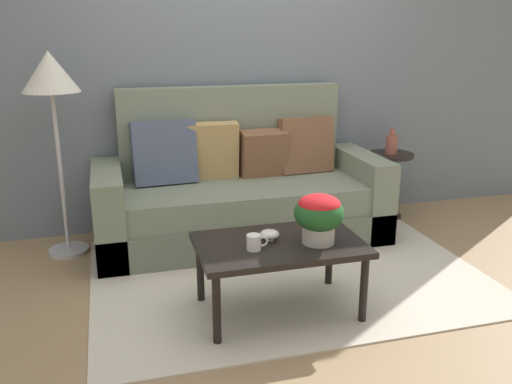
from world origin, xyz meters
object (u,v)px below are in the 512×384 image
potted_plant (318,214)px  coffee_mug (254,242)px  side_table (390,174)px  table_vase (392,144)px  floor_lamp (51,84)px  couch (239,194)px  snack_bowl (270,234)px  coffee_table (279,250)px

potted_plant → coffee_mug: 0.39m
side_table → table_vase: table_vase is taller
floor_lamp → potted_plant: size_ratio=5.18×
couch → snack_bowl: bearing=-95.3°
coffee_table → floor_lamp: size_ratio=0.65×
side_table → potted_plant: (-1.23, -1.40, 0.21)m
side_table → floor_lamp: 2.81m
couch → snack_bowl: couch is taller
couch → side_table: size_ratio=3.80×
coffee_table → table_vase: table_vase is taller
couch → potted_plant: 1.33m
couch → table_vase: bearing=3.8°
side_table → table_vase: (-0.01, -0.01, 0.27)m
coffee_table → snack_bowl: bearing=136.2°
snack_bowl → table_vase: table_vase is taller
floor_lamp → snack_bowl: (1.20, -1.22, -0.77)m
floor_lamp → table_vase: 2.73m
snack_bowl → potted_plant: bearing=-24.3°
coffee_mug → snack_bowl: coffee_mug is taller
floor_lamp → potted_plant: 2.07m
side_table → coffee_mug: (-1.61, -1.40, 0.08)m
couch → table_vase: 1.40m
coffee_table → coffee_mug: 0.20m
side_table → coffee_mug: size_ratio=4.74×
potted_plant → coffee_mug: potted_plant is taller
coffee_mug → table_vase: bearing=41.0°
couch → coffee_mug: bearing=-100.1°
coffee_table → coffee_mug: (-0.17, -0.07, 0.09)m
floor_lamp → side_table: bearing=1.4°
table_vase → coffee_mug: bearing=-139.0°
floor_lamp → coffee_mug: size_ratio=11.98×
potted_plant → table_vase: bearing=48.6°
side_table → snack_bowl: (-1.48, -1.29, 0.07)m
couch → potted_plant: bearing=-83.8°
floor_lamp → snack_bowl: 1.88m
coffee_table → coffee_mug: coffee_mug is taller
potted_plant → coffee_mug: size_ratio=2.32×
potted_plant → table_vase: (1.22, 1.39, 0.05)m
side_table → coffee_table: bearing=-137.2°
couch → potted_plant: size_ratio=7.78×
floor_lamp → coffee_mug: (1.08, -1.34, -0.76)m
coffee_mug → snack_bowl: (0.12, 0.11, -0.01)m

